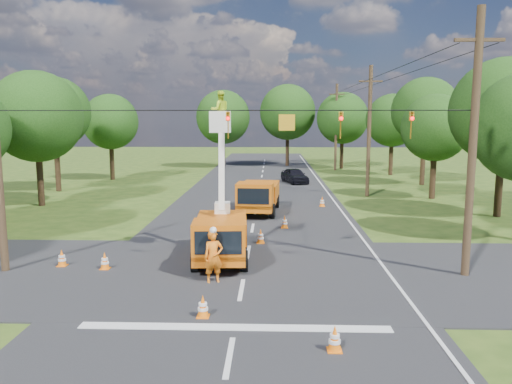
{
  "coord_description": "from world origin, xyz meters",
  "views": [
    {
      "loc": [
        1.05,
        -16.78,
        5.99
      ],
      "look_at": [
        0.31,
        6.23,
        2.6
      ],
      "focal_mm": 35.0,
      "sensor_mm": 36.0,
      "label": 1
    }
  ],
  "objects_px": {
    "ground_worker": "(213,257)",
    "traffic_cone_0": "(203,307)",
    "second_truck": "(258,196)",
    "tree_far_a": "(223,117)",
    "traffic_cone_5": "(62,258)",
    "traffic_cone_1": "(335,339)",
    "bucket_truck": "(221,226)",
    "pole_right_mid": "(369,130)",
    "traffic_cone_4": "(105,261)",
    "pole_right_far": "(336,126)",
    "traffic_cone_3": "(285,222)",
    "traffic_cone_7": "(322,202)",
    "tree_left_e": "(54,113)",
    "tree_far_b": "(288,112)",
    "tree_right_b": "(504,111)",
    "distant_car": "(295,176)",
    "tree_far_c": "(343,118)",
    "pole_right_near": "(473,143)",
    "tree_right_d": "(425,111)",
    "tree_right_c": "(435,128)",
    "tree_right_e": "(392,120)",
    "traffic_cone_2": "(261,237)",
    "tree_left_d": "(36,117)",
    "tree_left_f": "(110,122)"
  },
  "relations": [
    {
      "from": "tree_far_a",
      "to": "traffic_cone_5",
      "type": "bearing_deg",
      "value": -93.38
    },
    {
      "from": "second_truck",
      "to": "tree_far_a",
      "type": "height_order",
      "value": "tree_far_a"
    },
    {
      "from": "bucket_truck",
      "to": "tree_left_f",
      "type": "bearing_deg",
      "value": 112.32
    },
    {
      "from": "tree_left_d",
      "to": "tree_left_f",
      "type": "bearing_deg",
      "value": 89.24
    },
    {
      "from": "traffic_cone_0",
      "to": "traffic_cone_3",
      "type": "xyz_separation_m",
      "value": [
        2.78,
        12.58,
        0.0
      ]
    },
    {
      "from": "tree_right_b",
      "to": "tree_right_d",
      "type": "height_order",
      "value": "tree_right_d"
    },
    {
      "from": "bucket_truck",
      "to": "traffic_cone_7",
      "type": "bearing_deg",
      "value": 63.5
    },
    {
      "from": "traffic_cone_7",
      "to": "pole_right_mid",
      "type": "bearing_deg",
      "value": 51.02
    },
    {
      "from": "tree_right_b",
      "to": "tree_far_a",
      "type": "height_order",
      "value": "tree_right_b"
    },
    {
      "from": "tree_left_e",
      "to": "traffic_cone_4",
      "type": "bearing_deg",
      "value": -62.71
    },
    {
      "from": "second_truck",
      "to": "bucket_truck",
      "type": "bearing_deg",
      "value": -92.09
    },
    {
      "from": "traffic_cone_1",
      "to": "tree_right_e",
      "type": "relative_size",
      "value": 0.08
    },
    {
      "from": "traffic_cone_5",
      "to": "tree_far_a",
      "type": "relative_size",
      "value": 0.07
    },
    {
      "from": "traffic_cone_2",
      "to": "tree_right_e",
      "type": "bearing_deg",
      "value": 66.33
    },
    {
      "from": "traffic_cone_5",
      "to": "tree_left_d",
      "type": "relative_size",
      "value": 0.08
    },
    {
      "from": "traffic_cone_7",
      "to": "pole_right_far",
      "type": "distance_m",
      "value": 25.69
    },
    {
      "from": "distant_car",
      "to": "tree_far_c",
      "type": "xyz_separation_m",
      "value": [
        6.31,
        14.17,
        5.35
      ]
    },
    {
      "from": "traffic_cone_0",
      "to": "tree_right_c",
      "type": "relative_size",
      "value": 0.09
    },
    {
      "from": "second_truck",
      "to": "tree_far_b",
      "type": "distance_m",
      "value": 33.03
    },
    {
      "from": "distant_car",
      "to": "tree_far_b",
      "type": "relative_size",
      "value": 0.4
    },
    {
      "from": "tree_left_e",
      "to": "tree_far_c",
      "type": "height_order",
      "value": "tree_left_e"
    },
    {
      "from": "traffic_cone_5",
      "to": "tree_left_d",
      "type": "xyz_separation_m",
      "value": [
        -7.5,
        14.33,
        5.77
      ]
    },
    {
      "from": "traffic_cone_3",
      "to": "pole_right_mid",
      "type": "distance_m",
      "value": 14.43
    },
    {
      "from": "ground_worker",
      "to": "tree_left_e",
      "type": "relative_size",
      "value": 0.21
    },
    {
      "from": "pole_right_near",
      "to": "tree_right_d",
      "type": "height_order",
      "value": "pole_right_near"
    },
    {
      "from": "traffic_cone_1",
      "to": "traffic_cone_5",
      "type": "relative_size",
      "value": 1.0
    },
    {
      "from": "ground_worker",
      "to": "traffic_cone_1",
      "type": "height_order",
      "value": "ground_worker"
    },
    {
      "from": "second_truck",
      "to": "traffic_cone_5",
      "type": "distance_m",
      "value": 14.2
    },
    {
      "from": "traffic_cone_1",
      "to": "bucket_truck",
      "type": "bearing_deg",
      "value": 114.44
    },
    {
      "from": "distant_car",
      "to": "tree_left_e",
      "type": "bearing_deg",
      "value": 178.88
    },
    {
      "from": "traffic_cone_5",
      "to": "tree_far_b",
      "type": "distance_m",
      "value": 46.01
    },
    {
      "from": "pole_right_far",
      "to": "tree_far_a",
      "type": "relative_size",
      "value": 1.05
    },
    {
      "from": "tree_far_c",
      "to": "tree_right_b",
      "type": "bearing_deg",
      "value": -79.61
    },
    {
      "from": "traffic_cone_5",
      "to": "tree_far_a",
      "type": "height_order",
      "value": "tree_far_a"
    },
    {
      "from": "traffic_cone_3",
      "to": "ground_worker",
      "type": "bearing_deg",
      "value": -106.94
    },
    {
      "from": "pole_right_near",
      "to": "distant_car",
      "type": "bearing_deg",
      "value": 100.8
    },
    {
      "from": "ground_worker",
      "to": "traffic_cone_0",
      "type": "bearing_deg",
      "value": -108.14
    },
    {
      "from": "traffic_cone_3",
      "to": "traffic_cone_5",
      "type": "distance_m",
      "value": 11.91
    },
    {
      "from": "pole_right_mid",
      "to": "tree_far_a",
      "type": "xyz_separation_m",
      "value": [
        -13.5,
        23.0,
        1.08
      ]
    },
    {
      "from": "traffic_cone_3",
      "to": "traffic_cone_7",
      "type": "xyz_separation_m",
      "value": [
        2.75,
        6.91,
        0.0
      ]
    },
    {
      "from": "traffic_cone_0",
      "to": "bucket_truck",
      "type": "bearing_deg",
      "value": 90.71
    },
    {
      "from": "pole_right_near",
      "to": "pole_right_far",
      "type": "relative_size",
      "value": 1.0
    },
    {
      "from": "traffic_cone_1",
      "to": "pole_right_near",
      "type": "height_order",
      "value": "pole_right_near"
    },
    {
      "from": "traffic_cone_3",
      "to": "distant_car",
      "type": "bearing_deg",
      "value": 85.85
    },
    {
      "from": "traffic_cone_4",
      "to": "pole_right_far",
      "type": "xyz_separation_m",
      "value": [
        14.11,
        39.68,
        4.75
      ]
    },
    {
      "from": "traffic_cone_7",
      "to": "tree_left_e",
      "type": "bearing_deg",
      "value": 161.98
    },
    {
      "from": "tree_right_d",
      "to": "tree_far_c",
      "type": "xyz_separation_m",
      "value": [
        -5.3,
        15.0,
        -0.62
      ]
    },
    {
      "from": "pole_right_near",
      "to": "tree_far_c",
      "type": "height_order",
      "value": "pole_right_near"
    },
    {
      "from": "traffic_cone_4",
      "to": "tree_far_a",
      "type": "relative_size",
      "value": 0.07
    },
    {
      "from": "pole_right_mid",
      "to": "tree_right_e",
      "type": "height_order",
      "value": "pole_right_mid"
    }
  ]
}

